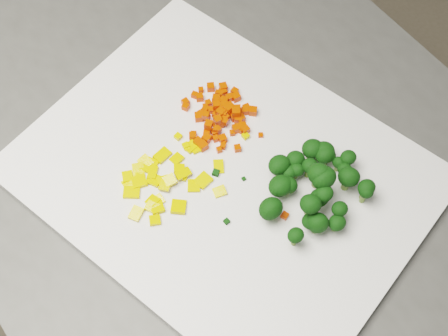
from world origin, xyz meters
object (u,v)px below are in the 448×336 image
Objects in this scene: pepper_pile at (173,182)px; counter_block at (241,292)px; cutting_board at (224,174)px; broccoli_pile at (318,190)px; carrot_pile at (220,112)px.

counter_block is at bearing 45.88° from pepper_pile.
counter_block is at bearing 25.56° from cutting_board.
broccoli_pile is at bearing 19.45° from cutting_board.
carrot_pile is (-0.06, 0.06, 0.02)m from cutting_board.
cutting_board is 3.75× the size of broccoli_pile.
carrot_pile is 0.17m from broccoli_pile.
cutting_board is 3.88× the size of pepper_pile.
counter_block is 7.71× the size of pepper_pile.
pepper_pile is at bearing -147.72° from broccoli_pile.
carrot_pile is at bearing 133.29° from cutting_board.
counter_block is 1.99× the size of cutting_board.
counter_block is at bearing -162.91° from broccoli_pile.
cutting_board is 4.50× the size of carrot_pile.
cutting_board is 0.08m from carrot_pile.
counter_block is 0.49m from carrot_pile.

